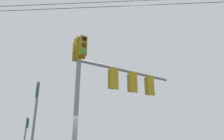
% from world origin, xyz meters
% --- Properties ---
extents(signal_mast_assembly, '(1.77, 5.41, 5.95)m').
position_xyz_m(signal_mast_assembly, '(0.15, 1.15, 4.26)').
color(signal_mast_assembly, gray).
rests_on(signal_mast_assembly, ground).
extents(route_sign_primary, '(0.39, 0.10, 3.16)m').
position_xyz_m(route_sign_primary, '(2.53, -1.73, 1.94)').
color(route_sign_primary, slate).
rests_on(route_sign_primary, ground).
extents(overhead_wire_span, '(8.75, 21.63, 1.06)m').
position_xyz_m(overhead_wire_span, '(0.06, -1.17, 7.90)').
color(overhead_wire_span, black).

